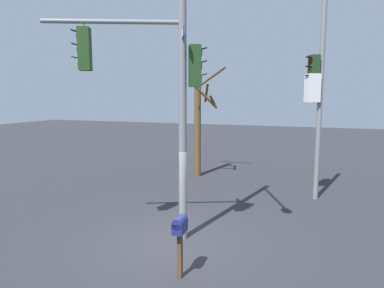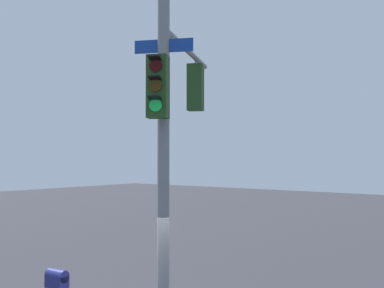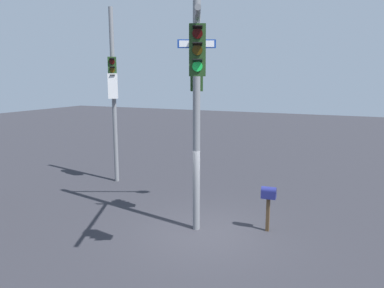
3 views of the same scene
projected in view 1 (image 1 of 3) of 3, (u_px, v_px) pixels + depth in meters
ground_plane at (172, 242)px, 9.72m from camera, size 80.00×80.00×0.00m
main_signal_pole_assembly at (166, 42)px, 9.07m from camera, size 3.64×4.87×9.86m
secondary_pole_assembly at (316, 91)px, 13.29m from camera, size 0.59×0.69×7.62m
mailbox at (180, 230)px, 7.70m from camera, size 0.46×0.27×1.41m
bare_tree_behind_pole at (199, 119)px, 17.50m from camera, size 2.38×1.87×5.47m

